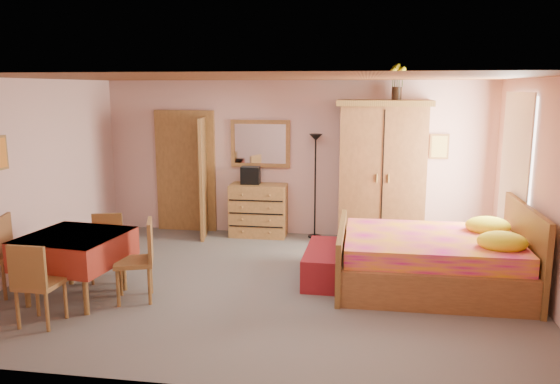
% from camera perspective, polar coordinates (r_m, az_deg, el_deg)
% --- Properties ---
extents(floor, '(6.50, 6.50, 0.00)m').
position_cam_1_polar(floor, '(7.11, -1.19, -9.57)').
color(floor, '#69635C').
rests_on(floor, ground).
extents(ceiling, '(6.50, 6.50, 0.00)m').
position_cam_1_polar(ceiling, '(6.66, -1.28, 11.88)').
color(ceiling, brown).
rests_on(ceiling, wall_back).
extents(wall_back, '(6.50, 0.10, 2.60)m').
position_cam_1_polar(wall_back, '(9.21, 1.52, 3.49)').
color(wall_back, '#D3A399').
rests_on(wall_back, floor).
extents(wall_front, '(6.50, 0.10, 2.60)m').
position_cam_1_polar(wall_front, '(4.39, -7.02, -4.87)').
color(wall_front, '#D3A399').
rests_on(wall_front, floor).
extents(wall_left, '(0.10, 5.00, 2.60)m').
position_cam_1_polar(wall_left, '(8.00, -24.81, 1.36)').
color(wall_left, '#D3A399').
rests_on(wall_left, floor).
extents(wall_right, '(0.10, 5.00, 2.60)m').
position_cam_1_polar(wall_right, '(6.98, 26.06, -0.01)').
color(wall_right, '#D3A399').
rests_on(wall_right, floor).
extents(doorway, '(1.06, 0.12, 2.15)m').
position_cam_1_polar(doorway, '(9.65, -9.78, 2.02)').
color(doorway, '#9E6B35').
rests_on(doorway, floor).
extents(window, '(0.08, 1.40, 1.95)m').
position_cam_1_polar(window, '(8.08, 23.44, 2.63)').
color(window, white).
rests_on(window, wall_right).
extents(picture_back, '(0.30, 0.04, 0.40)m').
position_cam_1_polar(picture_back, '(9.15, 16.30, 4.59)').
color(picture_back, '#D8BF59').
rests_on(picture_back, wall_back).
extents(chest_of_drawers, '(0.94, 0.48, 0.89)m').
position_cam_1_polar(chest_of_drawers, '(9.22, -2.27, -1.92)').
color(chest_of_drawers, '#AD753A').
rests_on(chest_of_drawers, floor).
extents(wall_mirror, '(1.01, 0.05, 0.80)m').
position_cam_1_polar(wall_mirror, '(9.24, -2.06, 5.07)').
color(wall_mirror, silver).
rests_on(wall_mirror, wall_back).
extents(stereo, '(0.32, 0.24, 0.29)m').
position_cam_1_polar(stereo, '(9.16, -3.10, 1.76)').
color(stereo, black).
rests_on(stereo, chest_of_drawers).
extents(floor_lamp, '(0.25, 0.25, 1.74)m').
position_cam_1_polar(floor_lamp, '(9.05, 3.69, 0.58)').
color(floor_lamp, black).
rests_on(floor_lamp, floor).
extents(wardrobe, '(1.47, 0.76, 2.29)m').
position_cam_1_polar(wardrobe, '(8.86, 10.60, 2.00)').
color(wardrobe, '#945D32').
rests_on(wardrobe, floor).
extents(sunflower_vase, '(0.22, 0.22, 0.55)m').
position_cam_1_polar(sunflower_vase, '(8.84, 12.15, 11.19)').
color(sunflower_vase, yellow).
rests_on(sunflower_vase, wardrobe).
extents(bed, '(2.34, 1.84, 1.08)m').
position_cam_1_polar(bed, '(7.12, 15.46, -5.37)').
color(bed, '#D0148C').
rests_on(bed, floor).
extents(bench, '(0.48, 1.24, 0.41)m').
position_cam_1_polar(bench, '(7.26, 4.57, -7.45)').
color(bench, maroon).
rests_on(bench, floor).
extents(dining_table, '(1.19, 1.19, 0.79)m').
position_cam_1_polar(dining_table, '(6.96, -20.51, -7.31)').
color(dining_table, maroon).
rests_on(dining_table, floor).
extents(chair_south, '(0.43, 0.43, 0.92)m').
position_cam_1_polar(chair_south, '(6.35, -23.77, -8.66)').
color(chair_south, '#986633').
rests_on(chair_south, floor).
extents(chair_north, '(0.48, 0.48, 0.85)m').
position_cam_1_polar(chair_north, '(7.47, -17.72, -5.64)').
color(chair_north, '#915B31').
rests_on(chair_north, floor).
extents(chair_west, '(0.55, 0.55, 0.98)m').
position_cam_1_polar(chair_west, '(7.32, -25.23, -5.98)').
color(chair_west, '#9A6234').
rests_on(chair_west, floor).
extents(chair_east, '(0.56, 0.56, 0.96)m').
position_cam_1_polar(chair_east, '(6.67, -15.03, -6.98)').
color(chair_east, olive).
rests_on(chair_east, floor).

